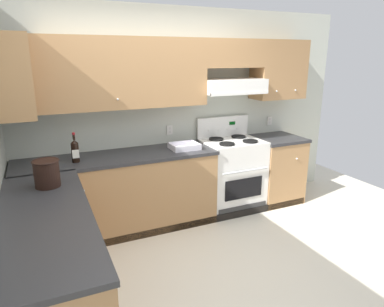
% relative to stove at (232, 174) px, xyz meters
% --- Properties ---
extents(ground_plane, '(7.04, 7.04, 0.00)m').
position_rel_stove_xyz_m(ground_plane, '(-1.04, -1.25, -0.48)').
color(ground_plane, beige).
extents(wall_back, '(4.68, 0.57, 2.55)m').
position_rel_stove_xyz_m(wall_back, '(-0.65, 0.27, 1.00)').
color(wall_back, beige).
rests_on(wall_back, ground_plane).
extents(counter_back_run, '(3.60, 0.65, 0.91)m').
position_rel_stove_xyz_m(counter_back_run, '(-0.99, -0.01, -0.03)').
color(counter_back_run, '#A87A4C').
rests_on(counter_back_run, ground_plane).
extents(counter_left_run, '(0.63, 1.91, 0.91)m').
position_rel_stove_xyz_m(counter_left_run, '(-2.28, -1.26, -0.03)').
color(counter_left_run, '#A87A4C').
rests_on(counter_left_run, ground_plane).
extents(stove, '(0.76, 0.62, 1.20)m').
position_rel_stove_xyz_m(stove, '(0.00, 0.00, 0.00)').
color(stove, white).
rests_on(stove, ground_plane).
extents(wine_bottle, '(0.08, 0.08, 0.32)m').
position_rel_stove_xyz_m(wine_bottle, '(-1.94, -0.06, 0.56)').
color(wine_bottle, black).
rests_on(wine_bottle, counter_back_run).
extents(bowl, '(0.33, 0.27, 0.07)m').
position_rel_stove_xyz_m(bowl, '(-0.70, -0.04, 0.45)').
color(bowl, silver).
rests_on(bowl, counter_back_run).
extents(bucket, '(0.22, 0.22, 0.23)m').
position_rel_stove_xyz_m(bucket, '(-2.24, -0.69, 0.55)').
color(bucket, black).
rests_on(bucket, counter_left_run).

